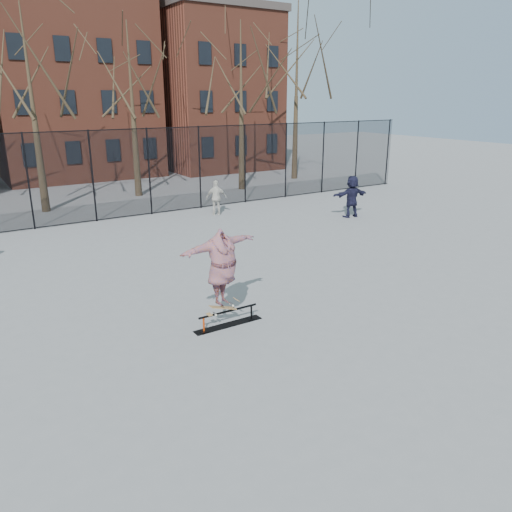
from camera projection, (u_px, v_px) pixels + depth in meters
ground at (296, 317)px, 12.65m from camera, size 100.00×100.00×0.00m
skate_rail at (228, 319)px, 12.18m from camera, size 1.80×0.27×0.40m
skateboard at (223, 310)px, 12.02m from camera, size 0.76×0.18×0.09m
skater at (222, 272)px, 11.73m from camera, size 2.36×1.17×1.86m
bystander_white at (216, 198)px, 23.29m from camera, size 1.04×0.73×1.64m
bystander_navy at (352, 196)px, 22.88m from camera, size 1.84×0.79×1.92m
fence at (123, 173)px, 22.45m from camera, size 34.03×0.07×4.00m
tree_row at (82, 52)px, 24.04m from camera, size 33.66×7.46×10.67m
rowhouses at (64, 84)px, 32.04m from camera, size 29.00×7.00×13.00m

